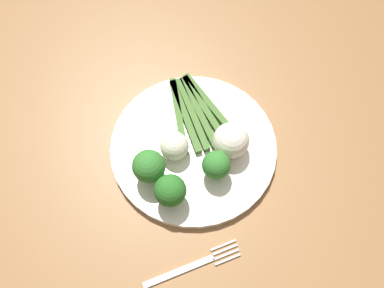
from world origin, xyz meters
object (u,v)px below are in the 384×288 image
object	(u,v)px
broccoli_right	(170,191)
broccoli_left	(149,166)
broccoli_front_left	(216,165)
cauliflower_edge	(231,141)
asparagus_bundle	(195,111)
plate	(192,147)
dining_table	(187,146)
fork	(194,265)
cauliflower_outer_edge	(174,146)

from	to	relation	value
broccoli_right	broccoli_left	bearing A→B (deg)	-154.05
broccoli_front_left	cauliflower_edge	xyz separation A→B (m)	(-0.04, 0.04, -0.00)
asparagus_bundle	broccoli_front_left	xyz separation A→B (m)	(0.13, 0.00, 0.03)
broccoli_left	asparagus_bundle	bearing A→B (deg)	133.19
plate	broccoli_front_left	bearing A→B (deg)	21.69
broccoli_front_left	dining_table	bearing A→B (deg)	-169.02
plate	asparagus_bundle	xyz separation A→B (m)	(-0.06, 0.02, 0.01)
asparagus_bundle	dining_table	bearing A→B (deg)	-63.94
fork	plate	bearing A→B (deg)	69.30
broccoli_right	fork	distance (m)	0.13
dining_table	broccoli_front_left	size ratio (longest dim) A/B	22.70
broccoli_right	cauliflower_edge	bearing A→B (deg)	116.89
broccoli_right	cauliflower_outer_edge	xyz separation A→B (m)	(-0.08, 0.03, -0.01)
plate	broccoli_front_left	xyz separation A→B (m)	(0.06, 0.02, 0.04)
broccoli_left	cauliflower_edge	world-z (taller)	broccoli_left
dining_table	broccoli_right	xyz separation A→B (m)	(0.14, -0.06, 0.14)
cauliflower_edge	broccoli_front_left	bearing A→B (deg)	-44.99
broccoli_front_left	fork	bearing A→B (deg)	-28.93
cauliflower_outer_edge	cauliflower_edge	distance (m)	0.10
dining_table	fork	size ratio (longest dim) A/B	8.10
cauliflower_outer_edge	cauliflower_edge	world-z (taller)	cauliflower_edge
asparagus_bundle	broccoli_left	size ratio (longest dim) A/B	2.44
broccoli_front_left	cauliflower_outer_edge	xyz separation A→B (m)	(-0.06, -0.06, -0.01)
plate	fork	world-z (taller)	plate
dining_table	fork	distance (m)	0.27
dining_table	plate	world-z (taller)	plate
broccoli_left	cauliflower_edge	xyz separation A→B (m)	(-0.01, 0.15, -0.01)
dining_table	broccoli_left	world-z (taller)	broccoli_left
dining_table	asparagus_bundle	distance (m)	0.11
broccoli_front_left	cauliflower_edge	size ratio (longest dim) A/B	0.93
plate	broccoli_right	world-z (taller)	broccoli_right
broccoli_left	cauliflower_edge	distance (m)	0.15
plate	asparagus_bundle	bearing A→B (deg)	160.31
broccoli_front_left	broccoli_left	bearing A→B (deg)	-103.03
dining_table	plate	bearing A→B (deg)	-3.22
broccoli_right	broccoli_front_left	world-z (taller)	broccoli_right
broccoli_right	fork	world-z (taller)	broccoli_right
broccoli_front_left	cauliflower_outer_edge	bearing A→B (deg)	-134.49
cauliflower_edge	broccoli_right	bearing A→B (deg)	-63.11
fork	broccoli_left	bearing A→B (deg)	94.86
broccoli_left	fork	xyz separation A→B (m)	(0.16, 0.03, -0.05)
broccoli_left	cauliflower_outer_edge	world-z (taller)	broccoli_left
dining_table	asparagus_bundle	world-z (taller)	asparagus_bundle
plate	broccoli_left	size ratio (longest dim) A/B	4.36
asparagus_bundle	fork	distance (m)	0.28
asparagus_bundle	broccoli_left	xyz separation A→B (m)	(0.10, -0.11, 0.03)
broccoli_right	broccoli_left	distance (m)	0.05
plate	broccoli_right	distance (m)	0.11
broccoli_right	broccoli_left	size ratio (longest dim) A/B	0.95
broccoli_right	cauliflower_edge	world-z (taller)	broccoli_right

